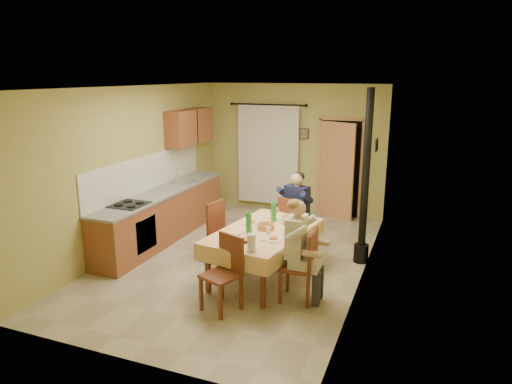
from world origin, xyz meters
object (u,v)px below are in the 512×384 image
at_px(dining_table, 264,254).
at_px(chair_right, 299,280).
at_px(man_far, 296,204).
at_px(chair_far, 294,237).
at_px(chair_near, 222,289).
at_px(chair_left, 226,246).
at_px(man_right, 299,239).
at_px(stove_flue, 364,202).

height_order(dining_table, chair_right, chair_right).
relative_size(dining_table, man_far, 1.49).
xyz_separation_m(chair_far, chair_near, (-0.33, -2.20, -0.00)).
relative_size(chair_far, chair_near, 1.02).
bearing_deg(chair_left, chair_right, 73.63).
bearing_deg(chair_right, dining_table, 52.91).
bearing_deg(chair_left, chair_far, 143.42).
bearing_deg(chair_far, chair_near, -81.28).
bearing_deg(chair_far, dining_table, -80.73).
bearing_deg(chair_right, chair_near, 124.04).
bearing_deg(man_far, man_right, -55.19).
bearing_deg(chair_left, chair_near, 34.99).
xyz_separation_m(dining_table, stove_flue, (1.28, 1.14, 0.65)).
height_order(chair_near, chair_right, chair_right).
height_order(dining_table, chair_near, chair_near).
bearing_deg(chair_near, dining_table, -77.61).
height_order(chair_near, man_right, man_right).
xyz_separation_m(man_far, man_right, (0.51, -1.61, 0.00)).
height_order(dining_table, chair_far, chair_far).
xyz_separation_m(dining_table, chair_left, (-0.77, 0.29, -0.09)).
height_order(chair_left, man_right, man_right).
bearing_deg(man_right, chair_right, -90.00).
xyz_separation_m(chair_far, man_right, (0.52, -1.59, 0.59)).
bearing_deg(dining_table, chair_right, -27.37).
bearing_deg(dining_table, man_far, 90.33).
relative_size(chair_left, stove_flue, 0.36).
bearing_deg(chair_far, chair_left, -121.35).
relative_size(chair_right, chair_left, 0.98).
distance_m(dining_table, chair_left, 0.82).
xyz_separation_m(chair_near, stove_flue, (1.45, 2.24, 0.73)).
distance_m(chair_near, chair_left, 1.51).
relative_size(chair_far, man_far, 0.73).
bearing_deg(dining_table, chair_left, 167.66).
height_order(chair_near, chair_left, chair_left).
bearing_deg(man_right, chair_left, 60.05).
bearing_deg(chair_right, man_right, 90.00).
distance_m(chair_far, man_far, 0.59).
xyz_separation_m(chair_far, stove_flue, (1.12, 0.04, 0.73)).
bearing_deg(chair_right, chair_far, 17.05).
relative_size(dining_table, man_right, 1.49).
xyz_separation_m(chair_right, chair_left, (-1.45, 0.78, 0.00)).
height_order(man_right, stove_flue, stove_flue).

